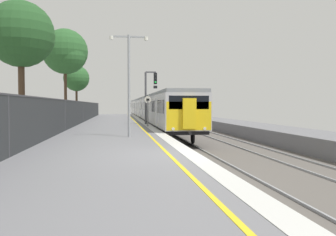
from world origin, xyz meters
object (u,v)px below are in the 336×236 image
(commuter_train_at_platform, at_px, (147,108))
(platform_lamp_mid, at_px, (129,76))
(signal_gantry, at_px, (149,91))
(background_tree_right, at_px, (66,53))
(background_tree_centre, at_px, (19,36))
(background_tree_left, at_px, (76,79))
(speed_limit_sign, at_px, (148,107))

(commuter_train_at_platform, relative_size, platform_lamp_mid, 11.34)
(signal_gantry, bearing_deg, background_tree_right, 139.99)
(background_tree_centre, relative_size, background_tree_right, 0.83)
(commuter_train_at_platform, xyz_separation_m, background_tree_left, (-9.85, -0.52, 3.95))
(platform_lamp_mid, relative_size, background_tree_centre, 0.67)
(commuter_train_at_platform, relative_size, background_tree_right, 6.33)
(speed_limit_sign, relative_size, background_tree_right, 0.25)
(signal_gantry, distance_m, speed_limit_sign, 3.68)
(commuter_train_at_platform, bearing_deg, background_tree_right, -126.42)
(commuter_train_at_platform, height_order, background_tree_right, background_tree_right)
(speed_limit_sign, bearing_deg, platform_lamp_mid, -101.00)
(background_tree_centre, distance_m, background_tree_right, 15.29)
(background_tree_centre, bearing_deg, commuter_train_at_platform, 70.40)
(commuter_train_at_platform, bearing_deg, signal_gantry, -94.29)
(speed_limit_sign, bearing_deg, background_tree_right, 126.93)
(signal_gantry, xyz_separation_m, background_tree_centre, (-8.52, -8.54, 2.88))
(speed_limit_sign, relative_size, background_tree_centre, 0.30)
(platform_lamp_mid, xyz_separation_m, background_tree_left, (-6.29, 31.17, 2.06))
(signal_gantry, height_order, background_tree_left, background_tree_left)
(speed_limit_sign, bearing_deg, background_tree_left, 109.70)
(commuter_train_at_platform, distance_m, background_tree_centre, 30.07)
(signal_gantry, relative_size, background_tree_centre, 0.58)
(speed_limit_sign, xyz_separation_m, platform_lamp_mid, (-1.71, -8.82, 1.63))
(commuter_train_at_platform, relative_size, signal_gantry, 13.08)
(commuter_train_at_platform, height_order, background_tree_centre, background_tree_centre)
(speed_limit_sign, bearing_deg, commuter_train_at_platform, 85.39)
(background_tree_centre, bearing_deg, background_tree_right, 87.94)
(speed_limit_sign, xyz_separation_m, background_tree_centre, (-8.13, -5.14, 4.25))
(platform_lamp_mid, height_order, background_tree_centre, background_tree_centre)
(signal_gantry, bearing_deg, platform_lamp_mid, -99.75)
(platform_lamp_mid, distance_m, background_tree_left, 31.86)
(speed_limit_sign, relative_size, platform_lamp_mid, 0.45)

